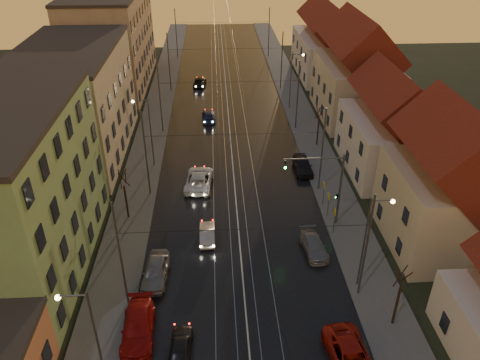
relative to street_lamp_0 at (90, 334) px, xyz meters
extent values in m
cube|color=black|center=(9.10, 38.00, -4.87)|extent=(16.00, 120.00, 0.04)
cube|color=#4C4C4C|center=(-0.90, 38.00, -4.81)|extent=(4.00, 120.00, 0.15)
cube|color=#4C4C4C|center=(19.10, 38.00, -4.81)|extent=(4.00, 120.00, 0.15)
cube|color=gray|center=(6.90, 38.00, -4.83)|extent=(0.06, 120.00, 0.03)
cube|color=gray|center=(8.33, 38.00, -4.83)|extent=(0.06, 120.00, 0.03)
cube|color=gray|center=(9.87, 38.00, -4.83)|extent=(0.06, 120.00, 0.03)
cube|color=gray|center=(11.30, 38.00, -4.83)|extent=(0.06, 120.00, 0.03)
cube|color=#71905C|center=(-8.40, 12.00, 1.61)|extent=(10.00, 18.00, 13.00)
cube|color=tan|center=(-8.40, 32.00, 1.11)|extent=(10.00, 20.00, 12.00)
cube|color=#8E6F5B|center=(-8.40, 56.00, 2.11)|extent=(10.00, 24.00, 14.00)
cube|color=#C0B294|center=(26.10, 13.00, -1.39)|extent=(8.50, 10.00, 7.00)
pyramid|color=#5C1615|center=(26.10, 13.00, 4.01)|extent=(8.67, 10.20, 3.80)
cube|color=silver|center=(26.10, 26.00, -1.89)|extent=(9.00, 12.00, 6.00)
pyramid|color=#5C1615|center=(26.10, 26.00, 2.71)|extent=(9.18, 12.24, 3.20)
cube|color=#C0B294|center=(26.10, 41.00, -1.14)|extent=(9.00, 14.00, 7.50)
pyramid|color=#5C1615|center=(26.10, 41.00, 4.61)|extent=(9.18, 14.28, 4.00)
cube|color=silver|center=(26.10, 59.00, -1.64)|extent=(9.00, 16.00, 6.50)
pyramid|color=#5C1615|center=(26.10, 59.00, 3.36)|extent=(9.18, 16.32, 3.50)
cylinder|color=#595B60|center=(0.50, 7.00, -0.39)|extent=(0.16, 0.16, 9.00)
cylinder|color=#595B60|center=(17.70, 7.00, -0.39)|extent=(0.16, 0.16, 9.00)
cylinder|color=#595B60|center=(0.50, 22.00, -0.39)|extent=(0.16, 0.16, 9.00)
cylinder|color=#595B60|center=(17.70, 22.00, -0.39)|extent=(0.16, 0.16, 9.00)
cylinder|color=#595B60|center=(0.50, 37.00, -0.39)|extent=(0.16, 0.16, 9.00)
cylinder|color=#595B60|center=(17.70, 37.00, -0.39)|extent=(0.16, 0.16, 9.00)
cylinder|color=#595B60|center=(0.50, 52.00, -0.39)|extent=(0.16, 0.16, 9.00)
cylinder|color=#595B60|center=(17.70, 52.00, -0.39)|extent=(0.16, 0.16, 9.00)
cylinder|color=#595B60|center=(0.50, 70.00, -0.39)|extent=(0.16, 0.16, 9.00)
cylinder|color=#595B60|center=(17.70, 70.00, -0.39)|extent=(0.16, 0.16, 9.00)
cylinder|color=#595B60|center=(0.30, 0.00, -0.89)|extent=(0.14, 0.14, 8.00)
cylinder|color=#595B60|center=(-0.50, 0.00, 2.91)|extent=(1.60, 0.10, 0.10)
sphere|color=#FFD88C|center=(-1.22, 0.00, 2.81)|extent=(0.32, 0.32, 0.32)
cylinder|color=#595B60|center=(17.90, 8.00, -0.89)|extent=(0.14, 0.14, 8.00)
cylinder|color=#595B60|center=(18.70, 8.00, 2.91)|extent=(1.60, 0.10, 0.10)
sphere|color=#FFD88C|center=(19.42, 8.00, 2.81)|extent=(0.32, 0.32, 0.32)
cylinder|color=#595B60|center=(0.30, 28.00, -0.89)|extent=(0.14, 0.14, 8.00)
cylinder|color=#595B60|center=(-0.50, 28.00, 2.91)|extent=(1.60, 0.10, 0.10)
sphere|color=#FFD88C|center=(-1.22, 28.00, 2.81)|extent=(0.32, 0.32, 0.32)
cylinder|color=#595B60|center=(17.90, 44.00, -0.89)|extent=(0.14, 0.14, 8.00)
cylinder|color=#595B60|center=(18.70, 44.00, 2.91)|extent=(1.60, 0.10, 0.10)
sphere|color=#FFD88C|center=(19.42, 44.00, 2.81)|extent=(0.32, 0.32, 0.32)
cylinder|color=#595B60|center=(18.10, 16.00, -1.29)|extent=(0.20, 0.20, 7.20)
cylinder|color=#595B60|center=(15.50, 16.00, 2.01)|extent=(5.20, 0.14, 0.14)
imported|color=black|center=(13.10, 16.00, 1.41)|extent=(0.15, 0.18, 0.90)
sphere|color=#19FF3F|center=(13.10, 15.88, 1.26)|extent=(0.20, 0.20, 0.20)
cylinder|color=black|center=(-1.10, 18.00, -3.14)|extent=(0.18, 0.18, 3.50)
cylinder|color=black|center=(-0.86, 18.09, -0.59)|extent=(0.37, 0.92, 1.61)
cylinder|color=black|center=(-1.18, 18.23, -0.59)|extent=(0.91, 0.40, 1.61)
cylinder|color=black|center=(-1.33, 17.91, -0.59)|extent=(0.37, 0.92, 1.61)
cylinder|color=black|center=(-0.97, 17.78, -0.59)|extent=(0.84, 0.54, 1.62)
cylinder|color=black|center=(19.30, 4.00, -3.14)|extent=(0.18, 0.18, 3.50)
cylinder|color=black|center=(19.54, 4.09, -0.59)|extent=(0.37, 0.92, 1.61)
cylinder|color=black|center=(19.22, 4.23, -0.59)|extent=(0.91, 0.40, 1.61)
cylinder|color=black|center=(19.07, 3.91, -0.59)|extent=(0.37, 0.92, 1.61)
cylinder|color=black|center=(19.43, 3.78, -0.59)|extent=(0.84, 0.54, 1.62)
cylinder|color=black|center=(19.50, 32.00, -3.14)|extent=(0.18, 0.18, 3.50)
cylinder|color=black|center=(19.74, 32.09, -0.59)|extent=(0.37, 0.92, 1.61)
cylinder|color=black|center=(19.42, 32.23, -0.59)|extent=(0.91, 0.40, 1.61)
cylinder|color=black|center=(19.27, 31.91, -0.59)|extent=(0.37, 0.92, 1.61)
cylinder|color=black|center=(19.63, 31.78, -0.59)|extent=(0.84, 0.54, 1.62)
imported|color=black|center=(4.62, 2.41, -4.27)|extent=(1.60, 3.65, 1.23)
imported|color=#A3A2A7|center=(6.30, 14.35, -4.27)|extent=(1.37, 3.74, 1.23)
imported|color=silver|center=(5.44, 23.42, -4.09)|extent=(3.10, 5.90, 1.58)
imported|color=#18224A|center=(6.38, 40.36, -4.27)|extent=(1.89, 4.32, 1.23)
imported|color=black|center=(4.90, 54.20, -4.14)|extent=(2.22, 4.54, 1.49)
imported|color=#A21210|center=(1.66, 4.05, -4.13)|extent=(2.30, 5.27, 1.51)
imported|color=gray|center=(2.30, 9.61, -4.10)|extent=(2.15, 4.72, 1.57)
imported|color=#AE1A11|center=(15.45, 0.81, -4.14)|extent=(2.98, 5.56, 1.49)
imported|color=gray|center=(15.30, 12.23, -4.26)|extent=(2.17, 4.45, 1.25)
imported|color=black|center=(16.69, 25.83, -4.11)|extent=(1.88, 4.56, 1.55)
camera|label=1|loc=(7.34, -18.36, 20.68)|focal=35.00mm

